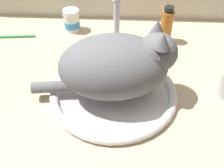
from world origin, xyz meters
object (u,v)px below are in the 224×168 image
Objects in this scene: faucet at (115,27)px; toothbrush at (10,36)px; amber_bottle at (167,25)px; sink_basin at (112,92)px; pill_bottle at (72,21)px; cat at (119,65)px.

toothbrush is (-38.72, 6.49, -8.75)cm from faucet.
amber_bottle is 0.77× the size of toothbrush.
toothbrush is at bearing 170.48° from faucet.
sink_basin reaches higher than toothbrush.
toothbrush is at bearing -179.22° from amber_bottle.
amber_bottle reaches higher than pill_bottle.
pill_bottle is (-16.70, 33.80, 2.77)cm from sink_basin.
faucet is 40.23cm from toothbrush.
toothbrush is at bearing 144.65° from sink_basin.
faucet is 1.77× the size of amber_bottle.
cat is (1.77, 0.21, 9.67)cm from sink_basin.
amber_bottle is (34.20, -5.57, 2.40)cm from pill_bottle.
faucet is 20.88cm from cat.
cat is 2.96× the size of amber_bottle.
cat is at bearing -85.11° from faucet.
faucet is (-0.00, 20.97, 8.34)cm from sink_basin.
faucet reaches higher than cat.
faucet reaches higher than pill_bottle.
toothbrush is (-38.72, 27.47, -0.42)cm from sink_basin.
amber_bottle is at bearing -9.25° from pill_bottle.
sink_basin is 2.72× the size of amber_bottle.
faucet is at bearing 94.89° from cat.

